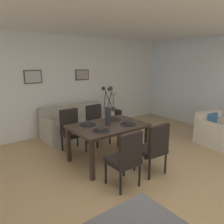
# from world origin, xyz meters

# --- Properties ---
(ground_plane) EXTENTS (9.00, 9.00, 0.00)m
(ground_plane) POSITION_xyz_m (0.00, 0.00, 0.00)
(ground_plane) COLOR tan
(back_wall_panel) EXTENTS (9.00, 0.10, 2.60)m
(back_wall_panel) POSITION_xyz_m (0.00, 3.25, 1.30)
(back_wall_panel) COLOR silver
(back_wall_panel) RESTS_ON ground
(ceiling_panel) EXTENTS (9.00, 7.20, 0.08)m
(ceiling_panel) POSITION_xyz_m (0.00, 0.40, 2.64)
(ceiling_panel) COLOR white
(dining_table) EXTENTS (1.40, 0.98, 0.74)m
(dining_table) POSITION_xyz_m (0.04, 1.03, 0.65)
(dining_table) COLOR #33261E
(dining_table) RESTS_ON ground
(dining_chair_near_left) EXTENTS (0.45, 0.45, 0.92)m
(dining_chair_near_left) POSITION_xyz_m (-0.30, 0.11, 0.51)
(dining_chair_near_left) COLOR black
(dining_chair_near_left) RESTS_ON ground
(dining_chair_near_right) EXTENTS (0.45, 0.45, 0.92)m
(dining_chair_near_right) POSITION_xyz_m (-0.30, 1.90, 0.51)
(dining_chair_near_right) COLOR black
(dining_chair_near_right) RESTS_ON ground
(dining_chair_far_left) EXTENTS (0.47, 0.47, 0.92)m
(dining_chair_far_left) POSITION_xyz_m (0.34, 0.13, 0.51)
(dining_chair_far_left) COLOR black
(dining_chair_far_left) RESTS_ON ground
(dining_chair_far_right) EXTENTS (0.47, 0.47, 0.92)m
(dining_chair_far_right) POSITION_xyz_m (0.38, 1.95, 0.51)
(dining_chair_far_right) COLOR black
(dining_chair_far_right) RESTS_ON ground
(centerpiece_vase) EXTENTS (0.21, 0.23, 0.73)m
(centerpiece_vase) POSITION_xyz_m (0.04, 1.03, 1.02)
(centerpiece_vase) COLOR #232326
(centerpiece_vase) RESTS_ON dining_table
(placemat_near_left) EXTENTS (0.32, 0.32, 0.01)m
(placemat_near_left) POSITION_xyz_m (-0.28, 0.81, 0.74)
(placemat_near_left) COLOR black
(placemat_near_left) RESTS_ON dining_table
(bowl_near_left) EXTENTS (0.17, 0.17, 0.07)m
(bowl_near_left) POSITION_xyz_m (-0.28, 0.81, 0.78)
(bowl_near_left) COLOR #2D2826
(bowl_near_left) RESTS_ON dining_table
(placemat_near_right) EXTENTS (0.32, 0.32, 0.01)m
(placemat_near_right) POSITION_xyz_m (-0.28, 1.25, 0.74)
(placemat_near_right) COLOR black
(placemat_near_right) RESTS_ON dining_table
(bowl_near_right) EXTENTS (0.17, 0.17, 0.07)m
(bowl_near_right) POSITION_xyz_m (-0.28, 1.25, 0.78)
(bowl_near_right) COLOR #2D2826
(bowl_near_right) RESTS_ON dining_table
(placemat_far_left) EXTENTS (0.32, 0.32, 0.01)m
(placemat_far_left) POSITION_xyz_m (0.35, 0.81, 0.74)
(placemat_far_left) COLOR black
(placemat_far_left) RESTS_ON dining_table
(bowl_far_left) EXTENTS (0.17, 0.17, 0.07)m
(bowl_far_left) POSITION_xyz_m (0.35, 0.81, 0.78)
(bowl_far_left) COLOR #2D2826
(bowl_far_left) RESTS_ON dining_table
(placemat_far_right) EXTENTS (0.32, 0.32, 0.01)m
(placemat_far_right) POSITION_xyz_m (0.35, 1.25, 0.74)
(placemat_far_right) COLOR black
(placemat_far_right) RESTS_ON dining_table
(bowl_far_right) EXTENTS (0.17, 0.17, 0.07)m
(bowl_far_right) POSITION_xyz_m (0.35, 1.25, 0.78)
(bowl_far_right) COLOR #2D2826
(bowl_far_right) RESTS_ON dining_table
(sofa) EXTENTS (1.78, 0.84, 0.80)m
(sofa) POSITION_xyz_m (0.25, 2.70, 0.28)
(sofa) COLOR #A89E8E
(sofa) RESTS_ON ground
(side_table) EXTENTS (0.36, 0.36, 0.52)m
(side_table) POSITION_xyz_m (1.48, 2.73, 0.26)
(side_table) COLOR black
(side_table) RESTS_ON ground
(table_lamp) EXTENTS (0.22, 0.22, 0.51)m
(table_lamp) POSITION_xyz_m (1.48, 2.73, 0.89)
(table_lamp) COLOR #4C4C51
(table_lamp) RESTS_ON side_table
(armchair) EXTENTS (0.92, 0.92, 0.75)m
(armchair) POSITION_xyz_m (2.63, 0.17, 0.29)
(armchair) COLOR beige
(armchair) RESTS_ON ground
(framed_picture_left) EXTENTS (0.43, 0.03, 0.33)m
(framed_picture_left) POSITION_xyz_m (-0.65, 3.18, 1.56)
(framed_picture_left) COLOR #473828
(framed_picture_center) EXTENTS (0.42, 0.03, 0.29)m
(framed_picture_center) POSITION_xyz_m (0.72, 3.18, 1.56)
(framed_picture_center) COLOR #473828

